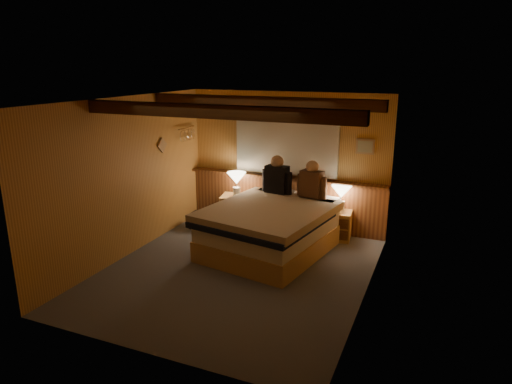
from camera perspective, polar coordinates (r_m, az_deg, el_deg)
The scene contains 19 objects.
floor at distance 6.61m, azimuth -2.36°, elevation -9.83°, with size 4.20×4.20×0.00m, color #4B4F59.
ceiling at distance 5.98m, azimuth -2.63°, elevation 11.40°, with size 4.20×4.20×0.00m, color #D78C50.
wall_back at distance 8.08m, azimuth 3.89°, elevation 3.92°, with size 3.60×3.60×0.00m, color gold.
wall_left at distance 7.12m, azimuth -15.71°, elevation 1.74°, with size 4.20×4.20×0.00m, color gold.
wall_right at distance 5.68m, azimuth 14.17°, elevation -1.64°, with size 4.20×4.20×0.00m, color gold.
wall_front at distance 4.48m, azimuth -14.09°, elevation -6.39°, with size 3.60×3.60×0.00m, color gold.
wainscot at distance 8.20m, azimuth 3.65°, elevation -1.06°, with size 3.60×0.23×0.94m.
curtain_window at distance 7.96m, azimuth 3.76°, elevation 6.09°, with size 2.18×0.09×1.11m.
ceiling_beams at distance 6.12m, azimuth -2.00°, elevation 10.67°, with size 3.60×1.65×0.16m.
coat_rail at distance 8.26m, azimuth -8.72°, elevation 7.32°, with size 0.05×0.55×0.24m.
framed_print at distance 7.67m, azimuth 13.50°, elevation 5.55°, with size 0.30×0.04×0.25m.
bed at distance 7.15m, azimuth 1.96°, elevation -4.49°, with size 1.97×2.39×0.73m.
nightstand_left at distance 8.31m, azimuth -2.54°, elevation -2.30°, with size 0.59×0.55×0.56m.
nightstand_right at distance 7.77m, azimuth 10.13°, elevation -4.12°, with size 0.48×0.44×0.49m.
lamp_left at distance 8.09m, azimuth -2.45°, elevation 1.55°, with size 0.34×0.34×0.44m.
lamp_right at distance 7.65m, azimuth 10.61°, elevation -0.16°, with size 0.33×0.33×0.43m.
person_left at distance 7.72m, azimuth 2.63°, elevation 1.82°, with size 0.55×0.26×0.67m.
person_right at distance 7.51m, azimuth 6.99°, elevation 1.22°, with size 0.52×0.28×0.64m.
duffel_bag at distance 8.23m, azimuth -6.59°, elevation -3.58°, with size 0.47×0.29×0.33m.
Camera 1 is at (2.56, -5.38, 2.85)m, focal length 32.00 mm.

